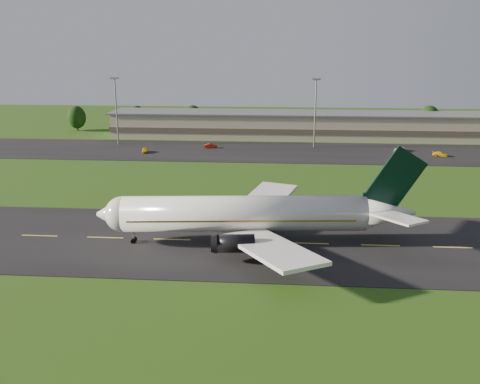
# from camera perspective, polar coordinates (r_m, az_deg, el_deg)

# --- Properties ---
(ground) EXTENTS (360.00, 360.00, 0.00)m
(ground) POSITION_cam_1_polar(r_m,az_deg,el_deg) (85.34, 7.44, -5.51)
(ground) COLOR #1E4611
(ground) RESTS_ON ground
(taxiway) EXTENTS (220.00, 30.00, 0.10)m
(taxiway) POSITION_cam_1_polar(r_m,az_deg,el_deg) (85.32, 7.44, -5.48)
(taxiway) COLOR black
(taxiway) RESTS_ON ground
(apron) EXTENTS (260.00, 30.00, 0.10)m
(apron) POSITION_cam_1_polar(r_m,az_deg,el_deg) (154.59, 6.19, 4.25)
(apron) COLOR black
(apron) RESTS_ON ground
(airliner) EXTENTS (51.26, 42.00, 15.57)m
(airliner) POSITION_cam_1_polar(r_m,az_deg,el_deg) (83.83, 1.04, -2.39)
(airliner) COLOR white
(airliner) RESTS_ON ground
(terminal) EXTENTS (145.00, 16.00, 8.40)m
(terminal) POSITION_cam_1_polar(r_m,az_deg,el_deg) (177.99, 8.10, 7.00)
(terminal) COLOR #B4A98A
(terminal) RESTS_ON ground
(light_mast_west) EXTENTS (2.40, 1.20, 20.35)m
(light_mast_west) POSITION_cam_1_polar(r_m,az_deg,el_deg) (168.10, -13.09, 9.25)
(light_mast_west) COLOR gray
(light_mast_west) RESTS_ON ground
(light_mast_centre) EXTENTS (2.40, 1.20, 20.35)m
(light_mast_centre) POSITION_cam_1_polar(r_m,az_deg,el_deg) (160.73, 8.06, 9.21)
(light_mast_centre) COLOR gray
(light_mast_centre) RESTS_ON ground
(tree_line) EXTENTS (201.81, 10.01, 10.87)m
(tree_line) POSITION_cam_1_polar(r_m,az_deg,el_deg) (192.24, 17.79, 7.43)
(tree_line) COLOR black
(tree_line) RESTS_ON ground
(service_vehicle_a) EXTENTS (2.53, 4.15, 1.32)m
(service_vehicle_a) POSITION_cam_1_polar(r_m,az_deg,el_deg) (155.23, -10.08, 4.41)
(service_vehicle_a) COLOR gold
(service_vehicle_a) RESTS_ON apron
(service_vehicle_b) EXTENTS (3.90, 1.63, 1.25)m
(service_vehicle_b) POSITION_cam_1_polar(r_m,az_deg,el_deg) (159.71, -3.15, 4.94)
(service_vehicle_b) COLOR maroon
(service_vehicle_b) RESTS_ON apron
(service_vehicle_c) EXTENTS (4.16, 5.46, 1.38)m
(service_vehicle_c) POSITION_cam_1_polar(r_m,az_deg,el_deg) (160.94, 16.66, 4.40)
(service_vehicle_c) COLOR white
(service_vehicle_c) RESTS_ON apron
(service_vehicle_d) EXTENTS (4.62, 2.82, 1.25)m
(service_vehicle_d) POSITION_cam_1_polar(r_m,az_deg,el_deg) (157.88, 20.61, 3.82)
(service_vehicle_d) COLOR yellow
(service_vehicle_d) RESTS_ON apron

